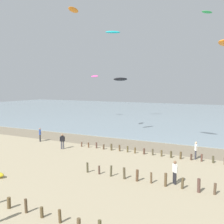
{
  "coord_description": "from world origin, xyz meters",
  "views": [
    {
      "loc": [
        12.7,
        -6.46,
        7.07
      ],
      "look_at": [
        3.77,
        11.07,
        5.07
      ],
      "focal_mm": 41.8,
      "sensor_mm": 36.0,
      "label": 1
    }
  ],
  "objects": [
    {
      "name": "kite_aloft_3",
      "position": [
        -10.89,
        40.21,
        17.5
      ],
      "size": [
        3.02,
        2.4,
        0.62
      ],
      "primitive_type": "ellipsoid",
      "rotation": [
        -0.17,
        0.0,
        3.7
      ],
      "color": "#19B2B7"
    },
    {
      "name": "groyne_near",
      "position": [
        3.59,
        3.72,
        0.34
      ],
      "size": [
        13.41,
        0.37,
        0.81
      ],
      "color": "brown",
      "rests_on": "ground"
    },
    {
      "name": "person_right_flank",
      "position": [
        -10.26,
        18.45,
        0.92
      ],
      "size": [
        0.44,
        0.42,
        1.71
      ],
      "color": "#232328",
      "rests_on": "ground"
    },
    {
      "name": "kite_aloft_4",
      "position": [
        5.98,
        44.51,
        20.26
      ],
      "size": [
        2.13,
        2.24,
        0.48
      ],
      "primitive_type": "ellipsoid",
      "rotation": [
        0.16,
        0.0,
        3.98
      ],
      "color": "green"
    },
    {
      "name": "person_trailing_behind",
      "position": [
        -5.25,
        16.53,
        0.92
      ],
      "size": [
        0.4,
        0.45,
        1.71
      ],
      "color": "#4C4C56",
      "rests_on": "ground"
    },
    {
      "name": "kite_aloft_0",
      "position": [
        -8.32,
        23.4,
        17.19
      ],
      "size": [
        1.13,
        2.51,
        0.7
      ],
      "primitive_type": "ellipsoid",
      "rotation": [
        0.48,
        0.0,
        4.82
      ],
      "color": "orange"
    },
    {
      "name": "wet_sand_strip",
      "position": [
        0.0,
        22.08,
        0.0
      ],
      "size": [
        120.0,
        5.06,
        0.01
      ],
      "primitive_type": "cube",
      "color": "#84755B",
      "rests_on": "ground"
    },
    {
      "name": "kite_aloft_1",
      "position": [
        -3.6,
        28.3,
        8.0
      ],
      "size": [
        1.9,
        2.78,
        0.67
      ],
      "primitive_type": "ellipsoid",
      "rotation": [
        0.33,
        0.0,
        4.3
      ],
      "color": "black"
    },
    {
      "name": "groyne_far",
      "position": [
        3.85,
        18.5,
        0.33
      ],
      "size": [
        15.5,
        0.33,
        0.73
      ],
      "color": "brown",
      "rests_on": "ground"
    },
    {
      "name": "kite_aloft_5",
      "position": [
        -16.29,
        42.21,
        9.07
      ],
      "size": [
        2.32,
        1.39,
        0.63
      ],
      "primitive_type": "ellipsoid",
      "rotation": [
        0.47,
        0.0,
        5.98
      ],
      "color": "#E54C99"
    },
    {
      "name": "groyne_mid",
      "position": [
        10.43,
        11.09,
        0.42
      ],
      "size": [
        17.54,
        0.39,
        0.96
      ],
      "color": "#4A4530",
      "rests_on": "ground"
    },
    {
      "name": "person_left_flank",
      "position": [
        8.74,
        19.1,
        0.92
      ],
      "size": [
        0.27,
        0.56,
        1.71
      ],
      "color": "#383842",
      "rests_on": "ground"
    },
    {
      "name": "person_far_down_beach",
      "position": [
        8.47,
        11.79,
        0.92
      ],
      "size": [
        0.41,
        0.45,
        1.71
      ],
      "color": "#232328",
      "rests_on": "ground"
    },
    {
      "name": "sea",
      "position": [
        0.0,
        59.61,
        0.05
      ],
      "size": [
        160.0,
        70.0,
        0.1
      ],
      "primitive_type": "cube",
      "color": "#7F939E",
      "rests_on": "ground"
    }
  ]
}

